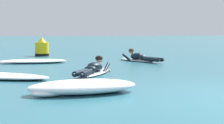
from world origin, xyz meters
The scene contains 6 objects.
ground_plane centered at (0.00, 10.00, 0.00)m, with size 120.00×120.00×0.00m, color #2D6B7A.
surfer_near centered at (-2.54, 3.90, 0.14)m, with size 1.35×2.50×0.53m.
surfer_far centered at (-0.44, 7.93, 0.14)m, with size 1.48×2.35×0.53m.
whitewater_front centered at (-2.96, 0.81, 0.13)m, with size 2.28×1.29×0.28m.
whitewater_mid_right centered at (-4.53, 7.72, 0.07)m, with size 2.57×1.18×0.14m.
channel_marker_buoy centered at (-4.45, 11.47, 0.35)m, with size 0.67×0.67×0.89m.
Camera 1 is at (-3.27, -6.35, 1.24)m, focal length 59.29 mm.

